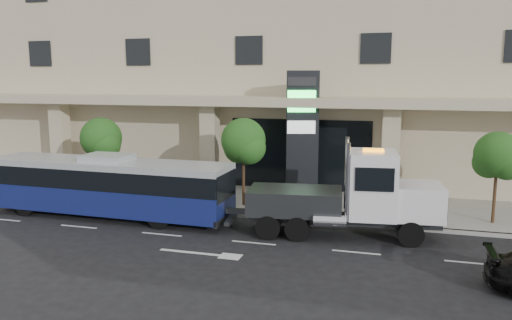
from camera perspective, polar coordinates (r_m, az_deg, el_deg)
The scene contains 10 objects.
ground at distance 21.37m, azimuth 0.86°, elevation -8.21°, with size 120.00×120.00×0.00m, color black.
sidewalk at distance 26.03m, azimuth 3.72°, elevation -4.85°, with size 120.00×6.00×0.15m, color gray.
curb at distance 23.21m, azimuth 2.15°, elevation -6.60°, with size 120.00×0.30×0.15m, color gray.
convention_center at distance 35.68m, azimuth 7.54°, elevation 14.93°, with size 60.00×17.60×20.00m.
tree_left at distance 28.02m, azimuth -17.24°, elevation 2.08°, with size 2.27×2.20×4.22m.
tree_mid at distance 24.59m, azimuth -1.40°, elevation 1.89°, with size 2.28×2.20×4.38m.
tree_right at distance 23.92m, azimuth 25.94°, elevation 0.20°, with size 2.10×2.00×4.04m.
city_bus at distance 24.24m, azimuth -16.51°, elevation -2.79°, with size 11.80×2.75×2.97m.
tow_truck at distance 20.73m, azimuth 10.92°, elevation -4.20°, with size 8.87×3.02×4.01m.
signage_pylon at distance 26.28m, azimuth 5.30°, elevation 2.95°, with size 1.76×1.02×6.69m.
Camera 1 is at (5.25, -19.69, 6.44)m, focal length 35.00 mm.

